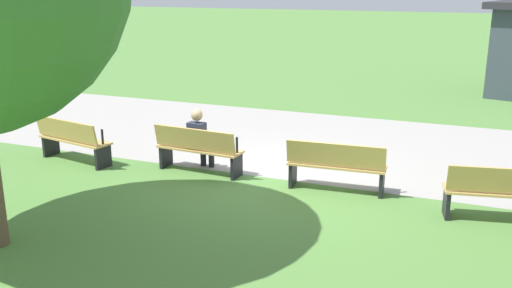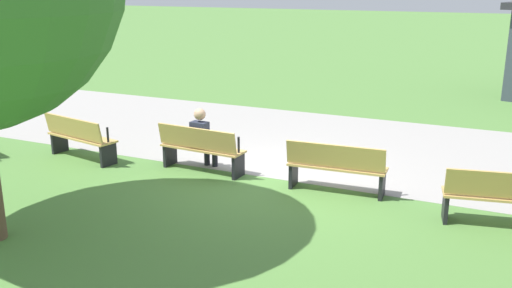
# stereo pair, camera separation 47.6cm
# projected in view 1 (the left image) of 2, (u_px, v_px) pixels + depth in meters

# --- Properties ---
(ground_plane) EXTENTS (120.00, 120.00, 0.00)m
(ground_plane) POSITION_uv_depth(u_px,v_px,m) (266.00, 180.00, 10.19)
(ground_plane) COLOR #54843D
(path_paving) EXTENTS (27.55, 5.31, 0.01)m
(path_paving) POSITION_uv_depth(u_px,v_px,m) (310.00, 141.00, 12.67)
(path_paving) COLOR #A39E99
(path_paving) RESTS_ON ground
(bench_1) EXTENTS (1.71, 0.78, 0.89)m
(bench_1) POSITION_uv_depth(u_px,v_px,m) (72.00, 139.00, 11.05)
(bench_1) COLOR tan
(bench_1) RESTS_ON ground
(bench_2) EXTENTS (1.67, 0.58, 0.89)m
(bench_2) POSITION_uv_depth(u_px,v_px,m) (198.00, 149.00, 10.43)
(bench_2) COLOR tan
(bench_2) RESTS_ON ground
(bench_3) EXTENTS (1.67, 0.58, 0.89)m
(bench_3) POSITION_uv_depth(u_px,v_px,m) (336.00, 165.00, 9.51)
(bench_3) COLOR tan
(bench_3) RESTS_ON ground
(bench_4) EXTENTS (1.71, 0.78, 0.89)m
(bench_4) POSITION_uv_depth(u_px,v_px,m) (503.00, 192.00, 8.29)
(bench_4) COLOR tan
(bench_4) RESTS_ON ground
(person_seated) EXTENTS (0.34, 0.53, 1.20)m
(person_seated) POSITION_uv_depth(u_px,v_px,m) (200.00, 138.00, 10.52)
(person_seated) COLOR #2D3347
(person_seated) RESTS_ON ground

